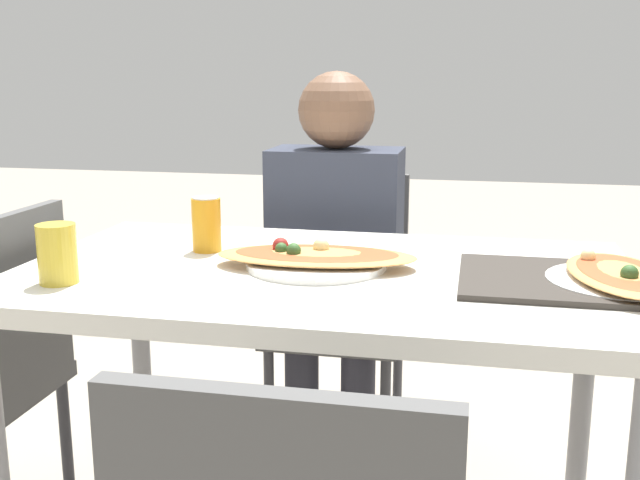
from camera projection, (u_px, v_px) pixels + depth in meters
name	position (u px, v px, depth m)	size (l,w,h in m)	color
dining_table	(324.00, 306.00, 1.58)	(1.28, 0.76, 0.77)	silver
chair_far_seated	(342.00, 300.00, 2.33)	(0.40, 0.40, 0.87)	#4C4C4C
person_seated	(335.00, 242.00, 2.17)	(0.37, 0.25, 1.18)	#2D2D38
pizza_main	(316.00, 258.00, 1.57)	(0.44, 0.30, 0.06)	white
soda_can	(206.00, 224.00, 1.71)	(0.07, 0.07, 0.12)	orange
drink_glass	(57.00, 254.00, 1.45)	(0.08, 0.08, 0.12)	gold
serving_tray	(570.00, 281.00, 1.45)	(0.42, 0.32, 0.01)	#332D28
pizza_second	(621.00, 277.00, 1.43)	(0.28, 0.37, 0.06)	white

